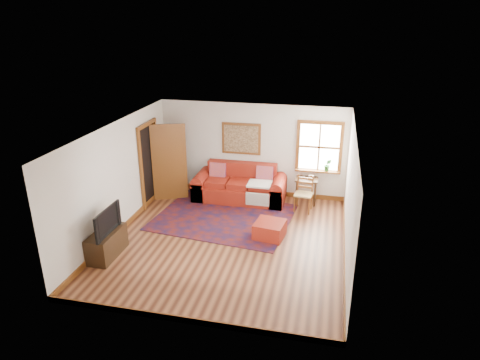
% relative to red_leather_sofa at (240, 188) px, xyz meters
% --- Properties ---
extents(ground, '(5.50, 5.50, 0.00)m').
position_rel_red_leather_sofa_xyz_m(ground, '(0.23, -2.28, -0.31)').
color(ground, '#472113').
rests_on(ground, ground).
extents(room_envelope, '(5.04, 5.54, 2.52)m').
position_rel_red_leather_sofa_xyz_m(room_envelope, '(0.23, -2.27, 1.34)').
color(room_envelope, silver).
rests_on(room_envelope, ground).
extents(window, '(1.18, 0.20, 1.38)m').
position_rel_red_leather_sofa_xyz_m(window, '(2.02, 0.42, 1.00)').
color(window, white).
rests_on(window, ground).
extents(doorway, '(0.89, 1.08, 2.14)m').
position_rel_red_leather_sofa_xyz_m(doorway, '(-1.97, -0.50, 0.76)').
color(doorway, black).
rests_on(doorway, ground).
extents(framed_artwork, '(1.05, 0.07, 0.85)m').
position_rel_red_leather_sofa_xyz_m(framed_artwork, '(-0.07, 0.43, 1.24)').
color(framed_artwork, brown).
rests_on(framed_artwork, ground).
extents(persian_rug, '(3.43, 2.87, 0.02)m').
position_rel_red_leather_sofa_xyz_m(persian_rug, '(-0.14, -1.18, -0.30)').
color(persian_rug, '#5A150C').
rests_on(persian_rug, ground).
extents(red_leather_sofa, '(2.40, 0.99, 0.94)m').
position_rel_red_leather_sofa_xyz_m(red_leather_sofa, '(0.00, 0.00, 0.00)').
color(red_leather_sofa, maroon).
rests_on(red_leather_sofa, ground).
extents(red_ottoman, '(0.71, 0.71, 0.36)m').
position_rel_red_leather_sofa_xyz_m(red_ottoman, '(1.10, -1.91, -0.13)').
color(red_ottoman, maroon).
rests_on(red_ottoman, ground).
extents(side_table, '(0.57, 0.43, 0.69)m').
position_rel_red_leather_sofa_xyz_m(side_table, '(1.74, 0.11, 0.25)').
color(side_table, '#321F10').
rests_on(side_table, ground).
extents(ladder_back_chair, '(0.46, 0.45, 0.91)m').
position_rel_red_leather_sofa_xyz_m(ladder_back_chair, '(1.71, -0.34, 0.18)').
color(ladder_back_chair, tan).
rests_on(ladder_back_chair, ground).
extents(media_cabinet, '(0.44, 0.99, 0.54)m').
position_rel_red_leather_sofa_xyz_m(media_cabinet, '(-2.03, -3.40, -0.04)').
color(media_cabinet, '#321F10').
rests_on(media_cabinet, ground).
extents(television, '(0.12, 0.95, 0.55)m').
position_rel_red_leather_sofa_xyz_m(television, '(-2.01, -3.45, 0.50)').
color(television, black).
rests_on(television, media_cabinet).
extents(candle_hurricane, '(0.12, 0.12, 0.18)m').
position_rel_red_leather_sofa_xyz_m(candle_hurricane, '(-1.98, -3.00, 0.31)').
color(candle_hurricane, silver).
rests_on(candle_hurricane, media_cabinet).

